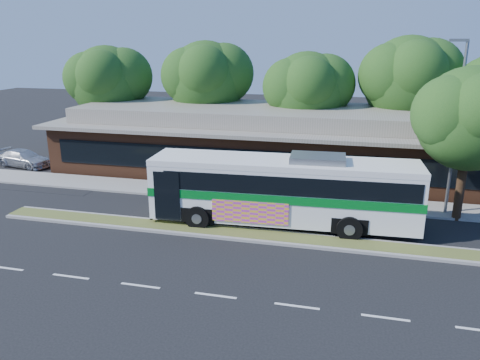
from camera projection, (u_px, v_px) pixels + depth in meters
The scene contains 13 objects.
ground at pixel (246, 241), 21.83m from camera, with size 120.00×120.00×0.00m, color black.
median_strip at pixel (249, 235), 22.37m from camera, with size 26.00×1.10×0.15m, color #555C27.
sidewalk at pixel (271, 197), 27.77m from camera, with size 44.00×2.60×0.12m, color gray.
parking_lot at pixel (44, 164), 35.25m from camera, with size 14.00×12.00×0.01m, color black.
plaza_building at pixel (288, 140), 33.30m from camera, with size 33.20×11.20×4.45m.
lamp_post at pixel (456, 124), 23.81m from camera, with size 0.93×0.18×9.07m.
tree_bg_a at pixel (113, 81), 37.55m from camera, with size 6.47×5.80×8.63m.
tree_bg_b at pixel (212, 78), 36.58m from camera, with size 6.69×6.00×9.00m.
tree_bg_c at pixel (313, 89), 33.97m from camera, with size 6.24×5.60×8.26m.
tree_bg_d at pixel (414, 78), 33.06m from camera, with size 6.91×6.20×9.37m.
transit_bus at pixel (284, 186), 23.18m from camera, with size 13.31×3.54×3.70m.
sedan at pixel (24, 158), 34.45m from camera, with size 1.75×4.30×1.25m, color #ADAEB4.
sidewalk_tree at pixel (478, 116), 22.93m from camera, with size 5.74×5.15×7.87m.
Camera 1 is at (4.51, -19.57, 9.03)m, focal length 35.00 mm.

